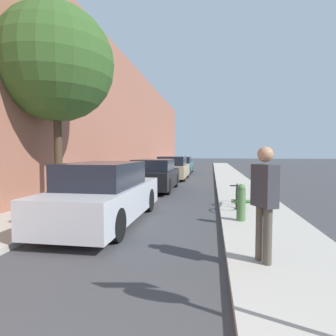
{
  "coord_description": "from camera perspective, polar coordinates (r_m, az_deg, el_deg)",
  "views": [
    {
      "loc": [
        1.65,
        -0.12,
        1.77
      ],
      "look_at": [
        0.0,
        10.37,
        1.15
      ],
      "focal_mm": 29.76,
      "sensor_mm": 36.0,
      "label": 1
    }
  ],
  "objects": [
    {
      "name": "ground_plane",
      "position": [
        16.3,
        3.06,
        -2.91
      ],
      "size": [
        120.0,
        120.0,
        0.0
      ],
      "primitive_type": "plane",
      "color": "#3D3D3F"
    },
    {
      "name": "sidewalk_left",
      "position": [
        16.83,
        -6.82,
        -2.53
      ],
      "size": [
        2.0,
        52.0,
        0.12
      ],
      "color": "#ADA89E",
      "rests_on": "ground"
    },
    {
      "name": "sidewalk_right",
      "position": [
        16.25,
        13.29,
        -2.8
      ],
      "size": [
        2.0,
        52.0,
        0.12
      ],
      "color": "#ADA89E",
      "rests_on": "ground"
    },
    {
      "name": "building_facade_left",
      "position": [
        17.3,
        -11.29,
        10.57
      ],
      "size": [
        0.7,
        52.0,
        7.94
      ],
      "color": "#9E604C",
      "rests_on": "ground"
    },
    {
      "name": "parked_car_silver",
      "position": [
        7.12,
        -12.64,
        -5.3
      ],
      "size": [
        1.71,
        4.57,
        1.51
      ],
      "color": "black",
      "rests_on": "ground"
    },
    {
      "name": "parked_car_black",
      "position": [
        12.81,
        -2.82,
        -1.53
      ],
      "size": [
        1.83,
        4.06,
        1.43
      ],
      "color": "black",
      "rests_on": "ground"
    },
    {
      "name": "parked_car_champagne",
      "position": [
        17.99,
        0.97,
        -0.09
      ],
      "size": [
        1.84,
        4.22,
        1.48
      ],
      "color": "black",
      "rests_on": "ground"
    },
    {
      "name": "parked_car_teal",
      "position": [
        23.12,
        2.66,
        0.55
      ],
      "size": [
        1.82,
        4.03,
        1.37
      ],
      "color": "black",
      "rests_on": "ground"
    },
    {
      "name": "street_tree_near",
      "position": [
        9.76,
        -21.93,
        19.16
      ],
      "size": [
        3.54,
        3.54,
        6.13
      ],
      "color": "#423323",
      "rests_on": "sidewalk_left"
    },
    {
      "name": "fire_hydrant",
      "position": [
        6.94,
        14.75,
        -6.69
      ],
      "size": [
        0.46,
        0.21,
        0.89
      ],
      "color": "#47703D",
      "rests_on": "sidewalk_right"
    },
    {
      "name": "pedestrian",
      "position": [
        4.37,
        19.15,
        -5.5
      ],
      "size": [
        0.37,
        0.45,
        1.73
      ],
      "rotation": [
        0.0,
        0.0,
        2.05
      ],
      "color": "#4C473D",
      "rests_on": "sidewalk_right"
    },
    {
      "name": "bicycle",
      "position": [
        8.74,
        13.89,
        -5.46
      ],
      "size": [
        0.44,
        1.56,
        0.64
      ],
      "rotation": [
        0.0,
        0.0,
        -0.1
      ],
      "color": "black",
      "rests_on": "sidewalk_right"
    }
  ]
}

